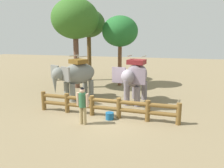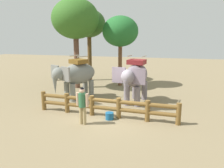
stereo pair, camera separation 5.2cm
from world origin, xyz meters
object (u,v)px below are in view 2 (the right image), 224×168
(tree_far_left, at_px, (75,19))
(feed_bucket, at_px, (110,116))
(elephant_near_left, at_px, (76,75))
(tourist_woman_in_black, at_px, (82,103))
(elephant_center, at_px, (135,77))
(tree_far_right, at_px, (120,32))
(log_fence, at_px, (105,105))
(tree_back_center, at_px, (89,24))

(tree_far_left, distance_m, feed_bucket, 8.89)
(elephant_near_left, relative_size, tourist_woman_in_black, 1.83)
(elephant_center, relative_size, tree_far_right, 0.62)
(log_fence, relative_size, elephant_near_left, 2.29)
(tourist_woman_in_black, bearing_deg, tree_far_right, 90.43)
(tourist_woman_in_black, distance_m, feed_bucket, 1.63)
(tree_back_center, bearing_deg, elephant_center, -50.31)
(tree_far_left, relative_size, tree_far_right, 1.22)
(elephant_near_left, height_order, tree_far_left, tree_far_left)
(tree_far_left, bearing_deg, tree_back_center, 90.57)
(tourist_woman_in_black, distance_m, tree_far_right, 9.15)
(log_fence, distance_m, tourist_woman_in_black, 1.50)
(elephant_near_left, xyz_separation_m, feed_bucket, (3.02, -3.09, -1.40))
(elephant_near_left, relative_size, tree_far_left, 0.48)
(elephant_center, relative_size, tree_back_center, 0.55)
(elephant_center, bearing_deg, log_fence, -112.70)
(tourist_woman_in_black, relative_size, tree_far_right, 0.32)
(tree_back_center, relative_size, tree_far_right, 1.13)
(tree_far_left, relative_size, tree_back_center, 1.08)
(feed_bucket, bearing_deg, elephant_near_left, 134.35)
(elephant_center, height_order, tree_far_right, tree_far_right)
(elephant_near_left, xyz_separation_m, tree_back_center, (-1.20, 5.99, 3.38))
(log_fence, xyz_separation_m, elephant_near_left, (-2.70, 2.76, 0.97))
(elephant_center, distance_m, tourist_woman_in_black, 4.40)
(feed_bucket, bearing_deg, log_fence, 134.01)
(log_fence, bearing_deg, elephant_center, 67.30)
(tree_far_left, xyz_separation_m, feed_bucket, (4.19, -6.03, -5.02))
(tourist_woman_in_black, distance_m, tree_back_center, 11.19)
(tree_far_left, bearing_deg, tree_far_right, 27.77)
(elephant_center, xyz_separation_m, tree_back_center, (-5.02, 6.05, 3.33))
(elephant_center, distance_m, tree_far_right, 5.66)
(tourist_woman_in_black, xyz_separation_m, tree_back_center, (-3.16, 9.99, 3.92))
(log_fence, height_order, elephant_near_left, elephant_near_left)
(log_fence, height_order, tree_far_right, tree_far_right)
(tree_back_center, height_order, tree_far_right, tree_back_center)
(tree_far_right, xyz_separation_m, feed_bucket, (1.12, -7.64, -4.12))
(elephant_center, height_order, feed_bucket, elephant_center)
(feed_bucket, bearing_deg, tree_far_right, 98.34)
(elephant_center, bearing_deg, elephant_near_left, 179.13)
(log_fence, bearing_deg, elephant_near_left, 134.39)
(log_fence, relative_size, elephant_center, 2.17)
(tree_back_center, distance_m, tree_far_right, 3.48)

